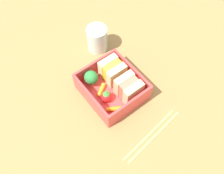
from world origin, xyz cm
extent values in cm
cube|color=olive|center=(0.00, 0.00, -1.00)|extent=(120.00, 120.00, 2.00)
cube|color=#E04040|center=(0.00, 0.00, 0.60)|extent=(15.37, 14.00, 1.20)
cube|color=#E04040|center=(0.00, 6.70, 3.55)|extent=(15.37, 0.60, 4.69)
cube|color=#E04040|center=(0.00, -6.70, 3.55)|extent=(15.37, 0.60, 4.69)
cube|color=#E04040|center=(-7.38, 0.00, 3.55)|extent=(0.60, 12.80, 4.69)
cube|color=#E04040|center=(7.38, 0.00, 3.55)|extent=(0.60, 12.80, 4.69)
cube|color=beige|center=(-5.29, 2.75, 3.96)|extent=(1.90, 5.49, 5.53)
cube|color=yellow|center=(-3.39, 2.75, 3.96)|extent=(1.90, 5.05, 5.09)
cube|color=beige|center=(-1.50, 2.75, 3.96)|extent=(1.90, 5.49, 5.53)
cube|color=#E2B986|center=(1.50, 2.75, 3.96)|extent=(1.90, 5.49, 5.53)
cube|color=#D87259|center=(3.39, 2.75, 3.96)|extent=(1.90, 5.05, 5.09)
cube|color=#E2B986|center=(5.29, 2.75, 3.96)|extent=(1.90, 5.49, 5.53)
cylinder|color=#91BE6B|center=(-5.02, -3.03, 1.98)|extent=(1.21, 1.21, 1.57)
sphere|color=#2D7F3A|center=(-5.02, -3.03, 4.07)|extent=(3.71, 3.71, 3.71)
cylinder|color=orange|center=(-1.43, -2.47, 1.80)|extent=(3.15, 3.90, 1.20)
sphere|color=red|center=(1.36, -2.90, 2.65)|extent=(2.91, 2.91, 2.91)
cone|color=#378C33|center=(1.36, -2.90, 4.41)|extent=(1.74, 1.74, 0.60)
cylinder|color=orange|center=(5.27, -2.73, 1.78)|extent=(3.60, 4.89, 1.16)
cylinder|color=tan|center=(15.10, 0.44, 0.35)|extent=(2.79, 18.35, 0.70)
cylinder|color=tan|center=(16.32, 0.58, 0.35)|extent=(2.79, 18.35, 0.70)
cylinder|color=silver|center=(-15.00, 6.16, 3.83)|extent=(5.94, 5.94, 7.65)
camera|label=1|loc=(26.47, -20.47, 58.64)|focal=40.00mm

